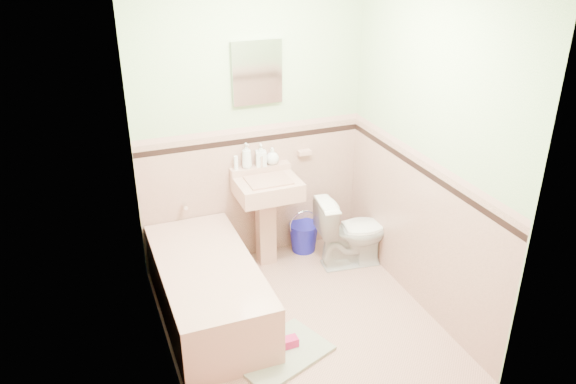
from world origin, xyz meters
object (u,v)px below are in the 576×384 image
object	(u,v)px
bathtub	(208,291)
sink	(268,223)
shoe	(286,343)
soap_bottle_left	(247,156)
bucket	(304,237)
soap_bottle_right	(272,156)
soap_bottle_mid	(261,155)
toilet	(352,231)
medicine_cabinet	(257,72)

from	to	relation	value
bathtub	sink	size ratio (longest dim) A/B	1.79
bathtub	shoe	bearing A→B (deg)	-54.89
soap_bottle_left	shoe	world-z (taller)	soap_bottle_left
bathtub	shoe	size ratio (longest dim) A/B	8.93
bucket	shoe	world-z (taller)	bucket
soap_bottle_right	bucket	bearing A→B (deg)	-12.73
soap_bottle_right	bucket	world-z (taller)	soap_bottle_right
sink	soap_bottle_mid	xyz separation A→B (m)	(0.01, 0.18, 0.57)
soap_bottle_left	toilet	distance (m)	1.15
sink	bathtub	bearing A→B (deg)	-142.07
soap_bottle_mid	shoe	distance (m)	1.63
soap_bottle_mid	shoe	size ratio (longest dim) A/B	1.18
bathtub	soap_bottle_mid	xyz separation A→B (m)	(0.69, 0.71, 0.77)
soap_bottle_mid	bathtub	bearing A→B (deg)	-134.14
bathtub	soap_bottle_right	bearing A→B (deg)	41.88
soap_bottle_left	soap_bottle_right	world-z (taller)	soap_bottle_left
medicine_cabinet	bucket	bearing A→B (deg)	-13.39
medicine_cabinet	toilet	bearing A→B (deg)	-33.18
sink	bucket	world-z (taller)	sink
soap_bottle_left	soap_bottle_mid	distance (m)	0.13
bucket	soap_bottle_right	bearing A→B (deg)	167.27
shoe	toilet	bearing A→B (deg)	40.53
sink	soap_bottle_right	xyz separation A→B (m)	(0.11, 0.18, 0.55)
medicine_cabinet	soap_bottle_left	xyz separation A→B (m)	(-0.12, -0.03, -0.70)
bucket	shoe	xyz separation A→B (m)	(-0.65, -1.24, -0.08)
bucket	soap_bottle_mid	bearing A→B (deg)	170.63
medicine_cabinet	toilet	xyz separation A→B (m)	(0.70, -0.46, -1.38)
soap_bottle_left	bucket	bearing A→B (deg)	-7.04
soap_bottle_mid	bucket	distance (m)	0.94
sink	bucket	bearing A→B (deg)	16.69
soap_bottle_right	toilet	size ratio (longest dim) A/B	0.23
toilet	shoe	world-z (taller)	toilet
soap_bottle_mid	toilet	world-z (taller)	soap_bottle_mid
soap_bottle_right	toilet	bearing A→B (deg)	-36.02
sink	soap_bottle_left	xyz separation A→B (m)	(-0.12, 0.18, 0.59)
sink	soap_bottle_right	bearing A→B (deg)	58.15
soap_bottle_mid	bucket	xyz separation A→B (m)	(0.38, -0.06, -0.86)
medicine_cabinet	soap_bottle_right	xyz separation A→B (m)	(0.11, -0.03, -0.73)
soap_bottle_left	bucket	world-z (taller)	soap_bottle_left
medicine_cabinet	soap_bottle_right	bearing A→B (deg)	-15.02
soap_bottle_left	toilet	bearing A→B (deg)	-27.57
bucket	shoe	bearing A→B (deg)	-117.74
bathtub	sink	distance (m)	0.88
sink	soap_bottle_mid	size ratio (longest dim) A/B	4.22
sink	soap_bottle_right	size ratio (longest dim) A/B	5.57
sink	toilet	distance (m)	0.75
bathtub	bucket	distance (m)	1.25
sink	shoe	bearing A→B (deg)	-103.14
medicine_cabinet	soap_bottle_right	world-z (taller)	medicine_cabinet
sink	shoe	size ratio (longest dim) A/B	4.98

